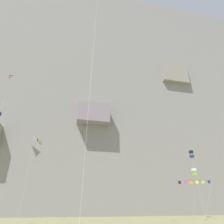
{
  "coord_description": "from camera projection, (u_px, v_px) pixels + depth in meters",
  "views": [
    {
      "loc": [
        -5.69,
        -2.15,
        2.22
      ],
      "look_at": [
        1.1,
        27.47,
        17.02
      ],
      "focal_mm": 30.98,
      "sensor_mm": 36.0,
      "label": 1
    }
  ],
  "objects": [
    {
      "name": "kite_banner_low_left",
      "position": [
        38.0,
        142.0,
        37.12
      ],
      "size": [
        0.78,
        6.67,
        13.91
      ],
      "color": "black",
      "rests_on": "ground"
    },
    {
      "name": "kite_box_mid_center",
      "position": [
        194.0,
        172.0,
        43.91
      ],
      "size": [
        3.26,
        1.67,
        9.95
      ],
      "color": "white",
      "rests_on": "ground"
    },
    {
      "name": "kite_delta_high_center",
      "position": [
        8.0,
        81.0,
        44.36
      ],
      "size": [
        2.03,
        2.3,
        29.54
      ],
      "color": "pink",
      "rests_on": "ground"
    },
    {
      "name": "cliff_face",
      "position": [
        90.0,
        92.0,
        71.37
      ],
      "size": [
        180.0,
        27.74,
        80.61
      ],
      "color": "gray",
      "rests_on": "ground"
    },
    {
      "name": "kite_banner_far_left",
      "position": [
        194.0,
        183.0,
        39.68
      ],
      "size": [
        6.28,
        4.37,
        6.95
      ],
      "color": "black",
      "rests_on": "ground"
    },
    {
      "name": "kite_box_low_right",
      "position": [
        192.0,
        154.0,
        41.76
      ],
      "size": [
        1.93,
        3.23,
        13.06
      ],
      "color": "black",
      "rests_on": "ground"
    }
  ]
}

